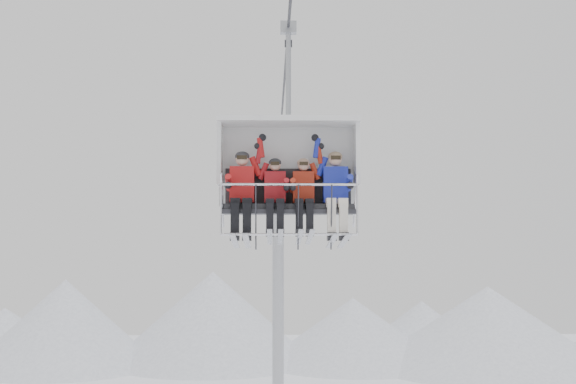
{
  "coord_description": "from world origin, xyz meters",
  "views": [
    {
      "loc": [
        -0.3,
        -13.48,
        9.31
      ],
      "look_at": [
        0.0,
        0.0,
        10.26
      ],
      "focal_mm": 45.0,
      "sensor_mm": 36.0,
      "label": 1
    }
  ],
  "objects_px": {
    "skier_far_left": "(242,191)",
    "skier_center_right": "(304,194)",
    "skier_center_left": "(275,194)",
    "skier_far_right": "(336,191)",
    "chairlift_carrier": "(288,166)",
    "lift_tower_right": "(278,315)"
  },
  "relations": [
    {
      "from": "skier_far_left",
      "to": "skier_center_right",
      "type": "relative_size",
      "value": 1.03
    },
    {
      "from": "skier_far_left",
      "to": "skier_center_left",
      "type": "distance_m",
      "value": 0.6
    },
    {
      "from": "skier_center_right",
      "to": "skier_center_left",
      "type": "bearing_deg",
      "value": 180.0
    },
    {
      "from": "skier_center_left",
      "to": "skier_far_right",
      "type": "height_order",
      "value": "skier_far_right"
    },
    {
      "from": "skier_center_left",
      "to": "skier_center_right",
      "type": "height_order",
      "value": "same"
    },
    {
      "from": "skier_center_left",
      "to": "skier_center_right",
      "type": "relative_size",
      "value": 1.0
    },
    {
      "from": "chairlift_carrier",
      "to": "lift_tower_right",
      "type": "bearing_deg",
      "value": 90.0
    },
    {
      "from": "skier_far_left",
      "to": "skier_center_left",
      "type": "xyz_separation_m",
      "value": [
        0.6,
        -0.02,
        -0.06
      ]
    },
    {
      "from": "lift_tower_right",
      "to": "skier_center_right",
      "type": "xyz_separation_m",
      "value": [
        0.27,
        -22.51,
        4.41
      ]
    },
    {
      "from": "skier_center_left",
      "to": "skier_center_right",
      "type": "xyz_separation_m",
      "value": [
        0.52,
        -0.0,
        -0.0
      ]
    },
    {
      "from": "lift_tower_right",
      "to": "skier_center_left",
      "type": "xyz_separation_m",
      "value": [
        -0.25,
        -22.51,
        4.41
      ]
    },
    {
      "from": "skier_center_right",
      "to": "skier_far_right",
      "type": "relative_size",
      "value": 0.97
    },
    {
      "from": "skier_far_left",
      "to": "skier_far_right",
      "type": "bearing_deg",
      "value": -0.0
    },
    {
      "from": "lift_tower_right",
      "to": "skier_far_right",
      "type": "relative_size",
      "value": 7.75
    },
    {
      "from": "chairlift_carrier",
      "to": "skier_center_left",
      "type": "bearing_deg",
      "value": -127.65
    },
    {
      "from": "skier_center_right",
      "to": "skier_far_right",
      "type": "distance_m",
      "value": 0.59
    },
    {
      "from": "lift_tower_right",
      "to": "skier_center_left",
      "type": "relative_size",
      "value": 7.99
    },
    {
      "from": "skier_center_left",
      "to": "skier_far_right",
      "type": "bearing_deg",
      "value": 0.79
    },
    {
      "from": "lift_tower_right",
      "to": "skier_far_right",
      "type": "bearing_deg",
      "value": -87.82
    },
    {
      "from": "lift_tower_right",
      "to": "skier_center_right",
      "type": "relative_size",
      "value": 7.99
    },
    {
      "from": "skier_far_left",
      "to": "skier_center_right",
      "type": "xyz_separation_m",
      "value": [
        1.12,
        -0.02,
        -0.06
      ]
    },
    {
      "from": "skier_center_left",
      "to": "lift_tower_right",
      "type": "bearing_deg",
      "value": 89.37
    }
  ]
}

